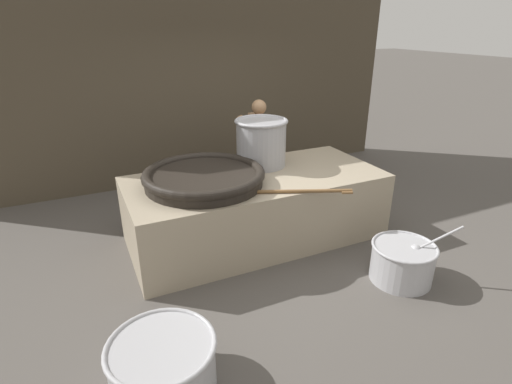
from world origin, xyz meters
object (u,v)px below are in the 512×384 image
Objects in this scene: giant_wok_near at (204,177)px; prep_bowl_vegetables at (403,261)px; stock_pot at (261,142)px; prep_bowl_meat at (163,363)px; cook at (258,148)px.

giant_wok_near is 1.73× the size of prep_bowl_vegetables.
stock_pot is 2.97m from prep_bowl_meat.
prep_bowl_vegetables is at bearing -42.30° from giant_wok_near.
stock_pot is 2.21m from prep_bowl_vegetables.
cook is 1.88× the size of prep_bowl_meat.
prep_bowl_vegetables is at bearing -67.39° from stock_pot.
stock_pot reaches higher than giant_wok_near.
stock_pot reaches higher than prep_bowl_vegetables.
prep_bowl_meat is at bearing 54.01° from cook.
stock_pot is (0.89, 0.34, 0.22)m from giant_wok_near.
giant_wok_near is at bearing 42.24° from cook.
stock_pot is at bearing 68.28° from cook.
cook is at bearing 67.38° from stock_pot.
giant_wok_near is at bearing 62.18° from prep_bowl_meat.
cook is 2.66m from prep_bowl_vegetables.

